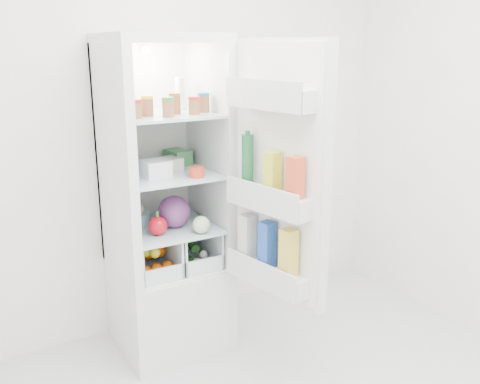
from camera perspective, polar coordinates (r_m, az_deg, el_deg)
room_walls at (r=1.99m, az=10.44°, el=10.80°), size 3.02×3.02×2.61m
refrigerator at (r=3.16m, az=-8.09°, el=-4.65°), size 0.60×0.60×1.80m
shelf_low at (r=3.08m, az=-7.70°, el=-3.70°), size 0.49×0.53×0.01m
shelf_mid at (r=2.99m, az=-7.92°, el=1.92°), size 0.49×0.53×0.02m
shelf_top at (r=2.93m, az=-8.16°, el=8.21°), size 0.49×0.53×0.02m
crisper_left at (r=3.08m, az=-9.73°, el=-6.34°), size 0.23×0.46×0.22m
crisper_right at (r=3.16m, az=-5.56°, el=-5.57°), size 0.23×0.46×0.22m
condiment_jars at (r=2.84m, az=-8.00°, el=9.00°), size 0.46×0.32×0.08m
squeeze_bottle at (r=3.02m, az=-6.41°, el=10.36°), size 0.07×0.07×0.18m
tub_white at (r=2.89m, az=-9.05°, el=2.49°), size 0.15×0.15×0.09m
tub_cream at (r=3.01m, az=-7.68°, el=2.92°), size 0.16×0.16×0.07m
tin_red at (r=2.86m, az=-4.63°, el=2.15°), size 0.11×0.11×0.06m
foil_tray at (r=3.00m, az=-9.91°, el=2.45°), size 0.20×0.16×0.04m
tub_green at (r=3.17m, az=-6.65°, el=3.70°), size 0.13×0.17×0.09m
red_cabbage at (r=3.02m, az=-7.04°, el=-2.08°), size 0.18×0.18×0.18m
bell_pepper at (r=2.92m, az=-8.76°, el=-3.58°), size 0.10×0.10×0.10m
mushroom_bowl at (r=3.08m, az=-11.17°, el=-2.90°), size 0.19×0.19×0.08m
salad_bag at (r=2.92m, az=-4.15°, el=-3.51°), size 0.10×0.10×0.10m
citrus_pile at (r=3.07m, az=-9.58°, el=-6.91°), size 0.20×0.31×0.16m
veg_pile at (r=3.18m, az=-5.44°, el=-6.35°), size 0.16×0.30×0.10m
fridge_door at (r=2.65m, az=3.97°, el=1.23°), size 0.27×0.60×1.30m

